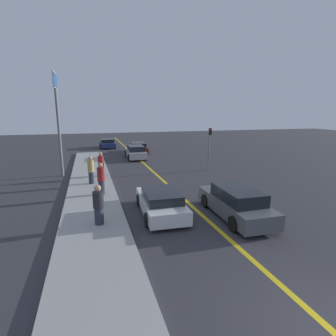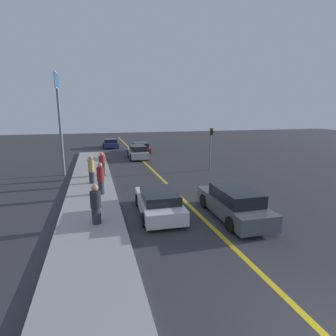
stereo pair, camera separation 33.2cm
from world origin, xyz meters
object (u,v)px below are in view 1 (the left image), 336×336
Objects in this scene: pedestrian_mid_group at (101,179)px; pedestrian_far_standing at (91,170)px; car_oncoming_far at (107,143)px; traffic_light at (209,144)px; roadside_sign at (57,102)px; pedestrian_by_sign at (101,164)px; car_far_distant at (136,152)px; car_parked_left_lot at (138,148)px; car_ahead_center at (161,202)px; car_near_right_lane at (235,203)px; pedestrian_near_curb at (99,205)px.

pedestrian_far_standing is (-0.51, 2.58, -0.01)m from pedestrian_mid_group.
car_oncoming_far is at bearing 82.78° from pedestrian_far_standing.
traffic_light is 11.99m from roadside_sign.
pedestrian_by_sign is at bearing -28.06° from roadside_sign.
traffic_light reaches higher than car_far_distant.
car_far_distant is at bearing -101.32° from car_parked_left_lot.
car_ahead_center is at bearing -88.38° from car_oncoming_far.
car_oncoming_far is 0.53× the size of roadside_sign.
traffic_light is at bearing 54.87° from car_ahead_center.
car_oncoming_far reaches higher than car_parked_left_lot.
pedestrian_by_sign is at bearing 122.51° from car_near_right_lane.
pedestrian_by_sign reaches higher than pedestrian_near_curb.
pedestrian_near_curb is (-4.40, -16.20, 0.32)m from car_far_distant.
car_oncoming_far is at bearing 94.39° from car_ahead_center.
roadside_sign is at bearing 120.57° from pedestrian_far_standing.
roadside_sign reaches higher than car_ahead_center.
roadside_sign is (-2.06, 3.48, 4.40)m from pedestrian_far_standing.
roadside_sign reaches higher than traffic_light.
pedestrian_by_sign is at bearing 69.84° from pedestrian_far_standing.
pedestrian_far_standing is at bearing -97.08° from car_oncoming_far.
roadside_sign is at bearing -105.94° from car_oncoming_far.
pedestrian_far_standing reaches higher than pedestrian_near_curb.
traffic_light reaches higher than pedestrian_by_sign.
pedestrian_far_standing is at bearing -113.80° from car_far_distant.
car_parked_left_lot is at bearing -59.24° from car_oncoming_far.
car_oncoming_far is (-3.82, 26.27, -0.07)m from car_near_right_lane.
car_far_distant is (1.55, 15.51, 0.09)m from car_ahead_center.
car_far_distant is at bearing 62.76° from pedestrian_by_sign.
roadside_sign is at bearing 121.15° from car_ahead_center.
car_oncoming_far is at bearing 105.08° from car_far_distant.
car_oncoming_far is at bearing 112.56° from traffic_light.
pedestrian_mid_group reaches higher than car_ahead_center.
car_near_right_lane is 2.73× the size of pedestrian_by_sign.
car_near_right_lane reaches higher than car_oncoming_far.
pedestrian_near_curb is at bearing -93.52° from pedestrian_by_sign.
car_ahead_center is (-3.17, 1.31, -0.10)m from car_near_right_lane.
car_far_distant is 10.55m from pedestrian_far_standing.
pedestrian_mid_group is at bearing 85.64° from pedestrian_near_curb.
car_parked_left_lot is 1.15× the size of car_oncoming_far.
pedestrian_mid_group is (-2.53, 3.44, 0.49)m from car_ahead_center.
car_ahead_center is 24.96m from car_oncoming_far.
car_parked_left_lot is 16.92m from pedestrian_mid_group.
traffic_light is 0.47× the size of roadside_sign.
pedestrian_by_sign reaches higher than car_far_distant.
pedestrian_mid_group is 10.10m from traffic_light.
roadside_sign is (-4.46, -15.46, 4.86)m from car_oncoming_far.
car_near_right_lane is 3.44m from car_ahead_center.
car_parked_left_lot is at bearing 52.83° from roadside_sign.
pedestrian_by_sign is (-3.86, -7.50, 0.36)m from car_far_distant.
pedestrian_far_standing is (-5.58, -13.56, 0.46)m from car_parked_left_lot.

